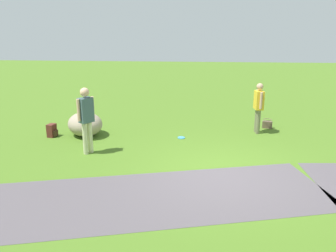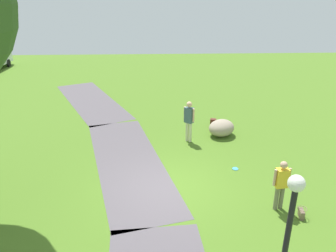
# 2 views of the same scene
# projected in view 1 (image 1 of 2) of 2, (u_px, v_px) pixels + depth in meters

# --- Properties ---
(ground_plane) EXTENTS (48.00, 48.00, 0.00)m
(ground_plane) POSITION_uv_depth(u_px,v_px,m) (223.00, 173.00, 8.37)
(ground_plane) COLOR #4A7021
(footpath_segment_mid) EXTENTS (8.34, 4.28, 0.01)m
(footpath_segment_mid) POSITION_uv_depth(u_px,v_px,m) (135.00, 199.00, 7.16)
(footpath_segment_mid) COLOR #544C52
(footpath_segment_mid) RESTS_ON ground
(lawn_boulder) EXTENTS (1.57, 1.60, 0.73)m
(lawn_boulder) POSITION_uv_depth(u_px,v_px,m) (85.00, 124.00, 11.05)
(lawn_boulder) COLOR gray
(lawn_boulder) RESTS_ON ground
(woman_with_handbag) EXTENTS (0.28, 0.52, 1.60)m
(woman_with_handbag) POSITION_uv_depth(u_px,v_px,m) (259.00, 105.00, 11.16)
(woman_with_handbag) COLOR #6F714F
(woman_with_handbag) RESTS_ON ground
(man_near_boulder) EXTENTS (0.41, 0.43, 1.80)m
(man_near_boulder) POSITION_uv_depth(u_px,v_px,m) (86.00, 116.00, 9.36)
(man_near_boulder) COLOR beige
(man_near_boulder) RESTS_ON ground
(handbag_on_grass) EXTENTS (0.34, 0.32, 0.31)m
(handbag_on_grass) POSITION_uv_depth(u_px,v_px,m) (267.00, 124.00, 11.87)
(handbag_on_grass) COLOR brown
(handbag_on_grass) RESTS_ON ground
(backpack_by_boulder) EXTENTS (0.30, 0.31, 0.40)m
(backpack_by_boulder) POSITION_uv_depth(u_px,v_px,m) (52.00, 131.00, 10.98)
(backpack_by_boulder) COLOR #58261F
(backpack_by_boulder) RESTS_ON ground
(frisbee_on_grass) EXTENTS (0.22, 0.22, 0.02)m
(frisbee_on_grass) POSITION_uv_depth(u_px,v_px,m) (181.00, 138.00, 10.89)
(frisbee_on_grass) COLOR #4099D0
(frisbee_on_grass) RESTS_ON ground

